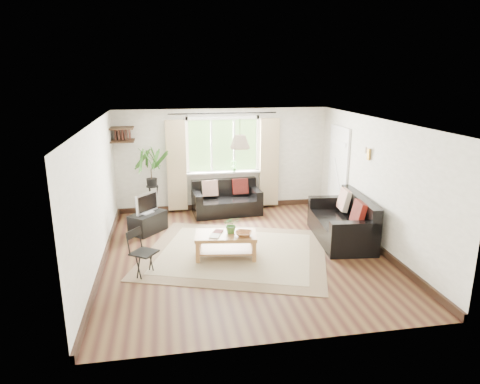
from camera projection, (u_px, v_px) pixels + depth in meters
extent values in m
plane|color=black|center=(244.00, 253.00, 7.86)|extent=(5.50, 5.50, 0.00)
plane|color=white|center=(244.00, 121.00, 7.21)|extent=(5.50, 5.50, 0.00)
cube|color=beige|center=(223.00, 160.00, 10.14)|extent=(5.00, 0.02, 2.40)
cube|color=beige|center=(287.00, 252.00, 4.93)|extent=(5.00, 0.02, 2.40)
cube|color=beige|center=(97.00, 197.00, 7.12)|extent=(0.02, 5.50, 2.40)
cube|color=beige|center=(376.00, 184.00, 7.95)|extent=(0.02, 5.50, 2.40)
cube|color=#B9AF8F|center=(236.00, 253.00, 7.83)|extent=(3.96, 3.67, 0.02)
cube|color=silver|center=(338.00, 174.00, 9.61)|extent=(0.06, 0.96, 2.06)
imported|color=#3B6B2B|center=(231.00, 225.00, 7.57)|extent=(0.29, 0.25, 0.31)
imported|color=#975C34|center=(244.00, 234.00, 7.47)|extent=(0.37, 0.37, 0.07)
imported|color=white|center=(210.00, 236.00, 7.45)|extent=(0.23, 0.27, 0.02)
imported|color=#532521|center=(214.00, 231.00, 7.66)|extent=(0.23, 0.26, 0.02)
cube|color=black|center=(148.00, 223.00, 8.83)|extent=(0.82, 0.85, 0.41)
imported|color=#2D6023|center=(234.00, 166.00, 10.11)|extent=(0.14, 0.10, 0.27)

